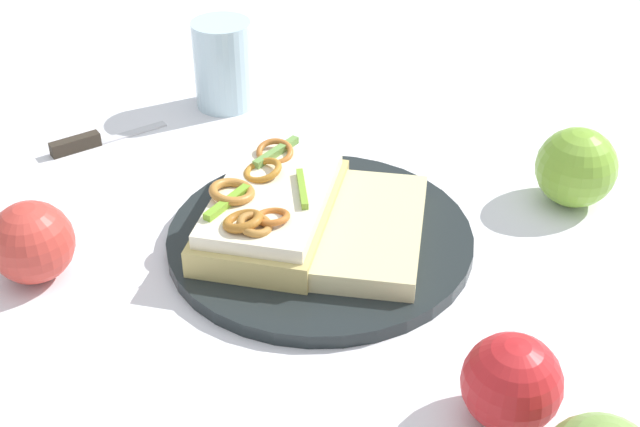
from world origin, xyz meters
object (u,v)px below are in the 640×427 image
plate (320,238)px  apple_2 (512,383)px  apple_3 (32,242)px  bread_slice_side (369,230)px  knife (91,141)px  sandwich (271,208)px  drinking_glass (223,64)px  apple_0 (576,167)px

plate → apple_2: 0.24m
plate → apple_2: apple_2 is taller
apple_2 → apple_3: apple_3 is taller
bread_slice_side → knife: size_ratio=1.25×
sandwich → apple_2: (0.27, -0.01, 0.00)m
plate → bread_slice_side: (0.03, 0.03, 0.02)m
apple_2 → knife: 0.53m
drinking_glass → knife: (-0.02, -0.16, -0.04)m
bread_slice_side → apple_0: bearing=-59.0°
sandwich → bread_slice_side: bearing=-89.5°
drinking_glass → knife: bearing=-95.6°
sandwich → bread_slice_side: (0.07, 0.05, -0.01)m
bread_slice_side → apple_3: size_ratio=2.31×
sandwich → drinking_glass: drinking_glass is taller
plate → apple_3: (-0.12, -0.21, 0.03)m
sandwich → apple_0: apple_0 is taller
apple_2 → drinking_glass: 0.53m
apple_0 → apple_2: (0.13, -0.26, -0.00)m
apple_2 → knife: size_ratio=0.53×
sandwich → apple_2: bearing=-128.3°
apple_0 → plate: bearing=-115.1°
apple_0 → drinking_glass: 0.40m
apple_3 → sandwich: bearing=64.3°
sandwich → apple_2: 0.27m
bread_slice_side → apple_2: 0.21m
plate → bread_slice_side: bearing=36.2°
knife → sandwich: bearing=-74.0°
bread_slice_side → drinking_glass: drinking_glass is taller
plate → knife: (-0.29, -0.07, -0.00)m
sandwich → apple_2: apple_2 is taller
sandwich → apple_0: 0.29m
bread_slice_side → apple_0: size_ratio=2.13×
sandwich → apple_3: size_ratio=2.88×
apple_2 → knife: (-0.53, -0.03, -0.03)m
plate → apple_0: (0.10, 0.22, 0.03)m
sandwich → drinking_glass: 0.27m
bread_slice_side → knife: (-0.32, -0.09, -0.02)m
apple_2 → knife: bearing=-176.7°
sandwich → knife: sandwich is taller
apple_0 → apple_2: size_ratio=1.10×
apple_2 → apple_3: (-0.36, -0.17, 0.00)m
apple_0 → apple_3: apple_0 is taller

